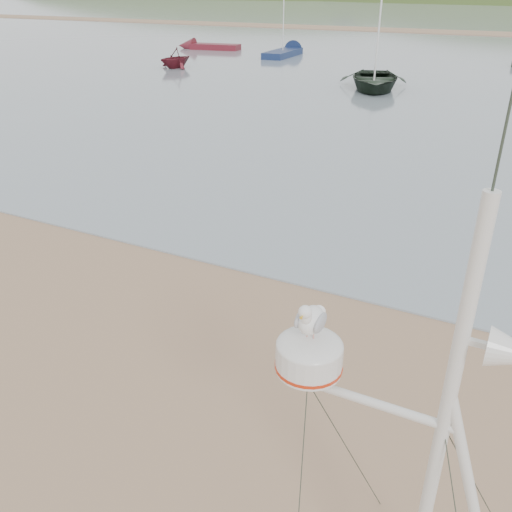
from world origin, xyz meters
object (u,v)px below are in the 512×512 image
at_px(boat_dark, 378,38).
at_px(sailboat_blue_near, 291,51).
at_px(boat_red, 175,49).
at_px(dinghy_red_far, 201,46).

xyz_separation_m(boat_dark, sailboat_blue_near, (-11.17, 13.60, -2.49)).
xyz_separation_m(boat_dark, boat_red, (-15.15, 2.16, -1.43)).
xyz_separation_m(boat_dark, dinghy_red_far, (-20.18, 13.50, -2.50)).
bearing_deg(dinghy_red_far, sailboat_blue_near, 0.67).
distance_m(boat_red, dinghy_red_far, 12.45).
xyz_separation_m(dinghy_red_far, sailboat_blue_near, (9.01, 0.10, 0.01)).
bearing_deg(sailboat_blue_near, dinghy_red_far, -179.33).
height_order(boat_red, dinghy_red_far, boat_red).
relative_size(boat_dark, boat_red, 2.08).
distance_m(dinghy_red_far, sailboat_blue_near, 9.01).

